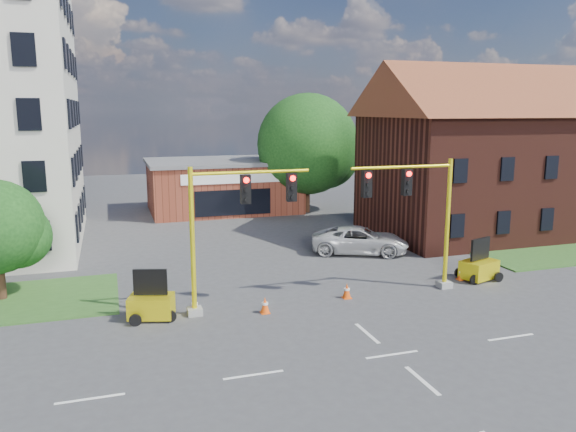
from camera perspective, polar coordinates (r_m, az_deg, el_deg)
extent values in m
plane|color=#3F3F42|center=(20.55, 10.52, -13.68)|extent=(120.00, 120.00, 0.00)
cube|color=maroon|center=(47.70, -6.63, 2.96)|extent=(12.00, 8.00, 4.00)
cube|color=#5F5F62|center=(47.46, -6.69, 5.53)|extent=(12.40, 8.40, 0.30)
cube|color=white|center=(43.61, -5.63, 3.83)|extent=(8.00, 0.10, 0.80)
cube|color=black|center=(43.88, -5.58, 1.37)|extent=(6.00, 0.10, 2.00)
cube|color=#451C14|center=(42.45, 22.07, 3.99)|extent=(20.00, 10.00, 8.00)
cylinder|color=#3D2316|center=(46.55, 1.97, 2.83)|extent=(0.44, 0.44, 4.01)
sphere|color=#143F13|center=(46.18, 2.00, 7.32)|extent=(8.23, 8.23, 8.23)
sphere|color=#143F13|center=(47.10, 3.77, 6.26)|extent=(5.76, 5.76, 5.76)
cylinder|color=#3D2316|center=(28.28, -27.24, -5.30)|extent=(0.44, 0.44, 2.39)
sphere|color=#143F13|center=(28.06, -25.75, -1.86)|extent=(2.93, 2.93, 2.93)
cube|color=gray|center=(24.07, -9.45, -9.53)|extent=(0.60, 0.60, 0.30)
cylinder|color=yellow|center=(23.22, -9.68, -2.68)|extent=(0.20, 0.20, 6.20)
cylinder|color=yellow|center=(23.21, -3.76, 4.46)|extent=(5.00, 0.14, 0.14)
cube|color=black|center=(23.24, -4.34, 2.72)|extent=(0.40, 0.32, 1.20)
cube|color=black|center=(23.78, 0.36, 2.94)|extent=(0.40, 0.32, 1.20)
sphere|color=#FF0C07|center=(23.01, -4.25, 3.65)|extent=(0.24, 0.24, 0.24)
cube|color=gray|center=(28.24, 15.58, -6.71)|extent=(0.60, 0.60, 0.30)
cylinder|color=yellow|center=(27.51, 15.88, -0.84)|extent=(0.20, 0.20, 6.20)
cylinder|color=yellow|center=(25.80, 11.55, 4.90)|extent=(5.00, 0.14, 0.14)
cube|color=black|center=(26.00, 11.98, 3.38)|extent=(0.40, 0.32, 1.20)
cube|color=black|center=(25.08, 7.99, 3.24)|extent=(0.40, 0.32, 1.20)
sphere|color=#FF0C07|center=(25.80, 12.21, 4.21)|extent=(0.24, 0.24, 0.24)
cube|color=yellow|center=(23.88, -13.71, -8.88)|extent=(2.02, 1.61, 0.88)
cube|color=black|center=(23.56, -13.82, -6.53)|extent=(1.35, 0.49, 1.07)
cube|color=yellow|center=(29.91, 18.82, -5.12)|extent=(2.08, 1.71, 0.89)
cube|color=black|center=(29.65, 18.95, -3.18)|extent=(1.36, 0.56, 1.09)
cube|color=#FF530D|center=(24.01, -2.35, -9.77)|extent=(0.38, 0.38, 0.04)
cone|color=#FF530D|center=(23.90, -2.36, -9.03)|extent=(0.40, 0.40, 0.70)
cylinder|color=white|center=(23.87, -2.36, -8.87)|extent=(0.27, 0.27, 0.09)
cube|color=#FF530D|center=(24.27, -9.44, -9.69)|extent=(0.38, 0.38, 0.04)
cone|color=#FF530D|center=(24.15, -9.47, -8.96)|extent=(0.40, 0.40, 0.70)
cylinder|color=white|center=(24.13, -9.47, -8.80)|extent=(0.27, 0.27, 0.09)
cube|color=#FF530D|center=(25.91, 5.98, -8.25)|extent=(0.38, 0.38, 0.04)
cone|color=#FF530D|center=(25.81, 6.00, -7.56)|extent=(0.40, 0.40, 0.70)
cylinder|color=white|center=(25.79, 6.00, -7.41)|extent=(0.27, 0.27, 0.09)
cube|color=#FF530D|center=(29.73, 17.13, -6.17)|extent=(0.38, 0.38, 0.04)
cone|color=#FF530D|center=(29.63, 17.16, -5.56)|extent=(0.40, 0.40, 0.70)
cylinder|color=white|center=(29.61, 17.17, -5.43)|extent=(0.27, 0.27, 0.09)
imported|color=silver|center=(33.65, 7.32, -2.45)|extent=(6.28, 4.77, 1.58)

